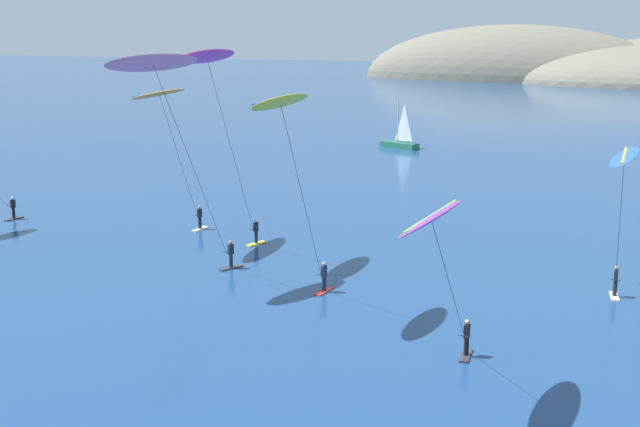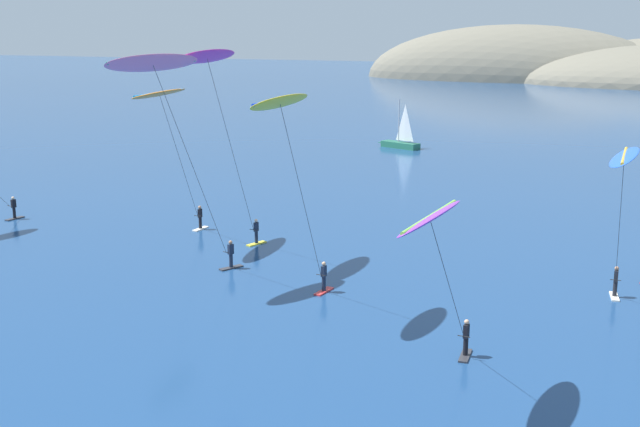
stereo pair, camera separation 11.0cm
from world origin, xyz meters
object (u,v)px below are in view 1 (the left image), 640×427
kitesurfer_blue (624,169)px  sailboat_far (397,142)px  kitesurfer_orange (163,104)px  kitesurfer_purple (435,229)px  kitesurfer_pink (159,79)px  kitesurfer_magenta (211,72)px  kitesurfer_yellow (285,121)px

kitesurfer_blue → sailboat_far: bearing=115.9°
kitesurfer_blue → kitesurfer_orange: kitesurfer_orange is taller
kitesurfer_orange → kitesurfer_purple: kitesurfer_orange is taller
sailboat_far → kitesurfer_pink: (2.05, -54.14, 10.71)m
kitesurfer_pink → kitesurfer_magenta: bearing=85.0°
sailboat_far → kitesurfer_magenta: kitesurfer_magenta is taller
kitesurfer_blue → kitesurfer_yellow: size_ratio=0.78×
kitesurfer_orange → kitesurfer_blue: bearing=-9.7°
kitesurfer_orange → kitesurfer_pink: 8.70m
sailboat_far → kitesurfer_blue: (25.04, -51.63, 6.98)m
kitesurfer_magenta → kitesurfer_orange: bearing=153.9°
kitesurfer_pink → kitesurfer_orange: bearing=121.3°
kitesurfer_blue → kitesurfer_pink: (-22.98, -2.52, 3.74)m
sailboat_far → kitesurfer_pink: 55.23m
kitesurfer_orange → kitesurfer_pink: (4.39, -7.21, 2.09)m
kitesurfer_purple → kitesurfer_magenta: 21.59m
kitesurfer_pink → kitesurfer_purple: size_ratio=1.42×
kitesurfer_purple → kitesurfer_yellow: (-8.78, 6.64, 2.84)m
kitesurfer_pink → kitesurfer_yellow: 8.34m
kitesurfer_pink → kitesurfer_yellow: (7.95, -1.89, -1.67)m
kitesurfer_blue → kitesurfer_purple: 12.73m
sailboat_far → kitesurfer_blue: bearing=-64.1°
kitesurfer_purple → kitesurfer_magenta: (-16.30, 13.39, 4.60)m
kitesurfer_magenta → kitesurfer_yellow: bearing=-41.9°
kitesurfer_purple → kitesurfer_yellow: 11.37m
kitesurfer_purple → kitesurfer_yellow: kitesurfer_yellow is taller
sailboat_far → kitesurfer_orange: size_ratio=0.57×
sailboat_far → kitesurfer_pink: bearing=-87.8°
kitesurfer_magenta → kitesurfer_blue: bearing=-5.9°
kitesurfer_pink → kitesurfer_magenta: (0.43, 4.85, 0.09)m
sailboat_far → kitesurfer_magenta: bearing=-87.1°
sailboat_far → kitesurfer_purple: size_ratio=0.65×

